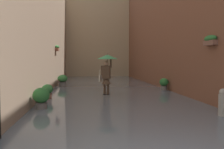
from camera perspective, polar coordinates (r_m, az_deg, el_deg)
name	(u,v)px	position (r m, az deg, el deg)	size (l,w,h in m)	color
ground_plane	(109,91)	(13.85, -0.74, -3.88)	(60.00, 60.00, 0.00)	gray
flood_water	(109,90)	(13.85, -0.74, -3.72)	(7.37, 28.12, 0.08)	slate
building_facade_right	(33,9)	(14.21, -18.36, 14.62)	(2.04, 26.12, 9.13)	gray
building_facade_far	(97,37)	(25.79, -3.55, 9.04)	(10.17, 1.80, 8.57)	tan
person_wading	(107,66)	(11.63, -1.25, 2.11)	(1.03, 1.03, 2.11)	black
potted_plant_mid_right	(63,80)	(15.79, -11.80, -1.28)	(0.65, 0.65, 0.82)	#66605B
potted_plant_far_right	(47,91)	(10.75, -15.26, -3.94)	(0.48, 0.48, 0.72)	brown
potted_plant_far_left	(164,84)	(13.58, 12.37, -2.24)	(0.49, 0.49, 0.77)	#66605B
potted_plant_near_right	(41,98)	(8.66, -16.66, -5.35)	(0.58, 0.58, 0.81)	#66605B
mooring_bollard	(223,103)	(8.00, 25.11, -6.31)	(0.26, 0.26, 0.91)	gray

